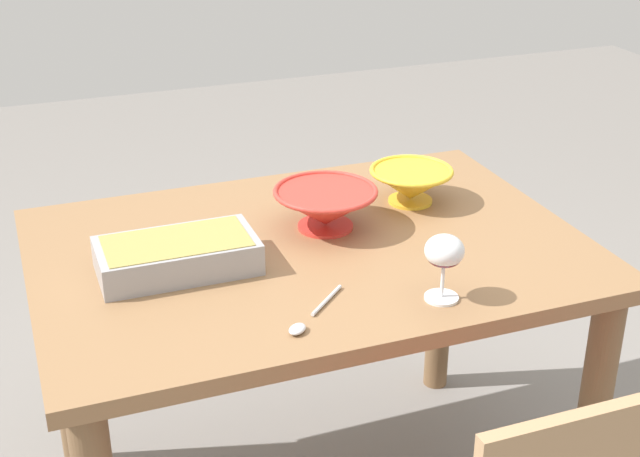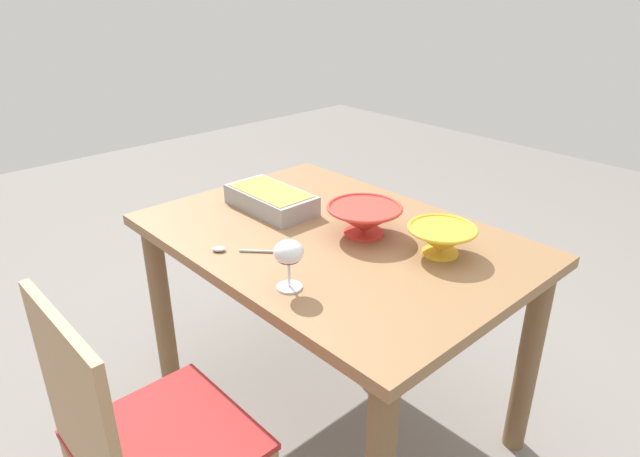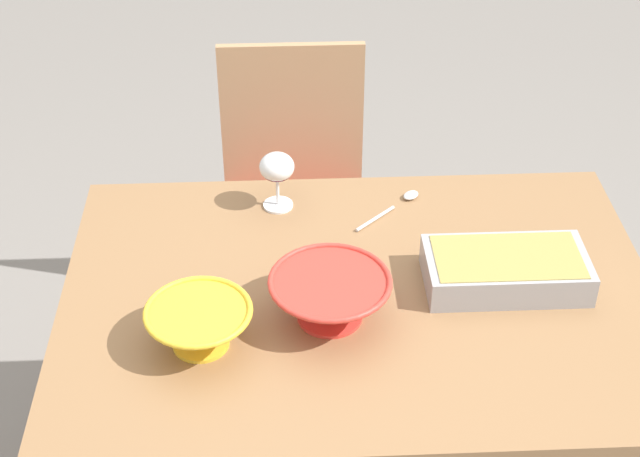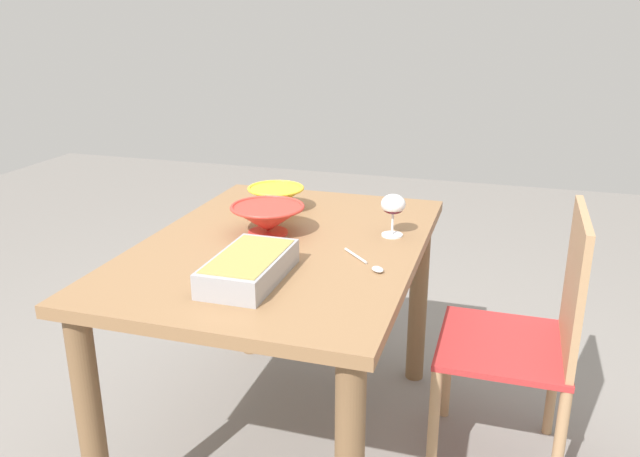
% 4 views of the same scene
% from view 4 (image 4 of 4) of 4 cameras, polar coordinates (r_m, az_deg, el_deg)
% --- Properties ---
extents(ground_plane, '(8.00, 8.00, 0.00)m').
position_cam_4_polar(ground_plane, '(2.49, -3.01, -18.27)').
color(ground_plane, gray).
extents(dining_table, '(1.28, 0.90, 0.78)m').
position_cam_4_polar(dining_table, '(2.16, -3.30, -4.44)').
color(dining_table, olive).
rests_on(dining_table, ground_plane).
extents(chair, '(0.45, 0.42, 0.93)m').
position_cam_4_polar(chair, '(2.23, 18.35, -8.78)').
color(chair, '#B22D2D').
rests_on(chair, ground_plane).
extents(wine_glass, '(0.08, 0.08, 0.15)m').
position_cam_4_polar(wine_glass, '(2.16, 6.53, 1.95)').
color(wine_glass, white).
rests_on(wine_glass, dining_table).
extents(casserole_dish, '(0.35, 0.18, 0.07)m').
position_cam_4_polar(casserole_dish, '(1.82, -6.34, -3.34)').
color(casserole_dish, '#99999E').
rests_on(casserole_dish, dining_table).
extents(mixing_bowl, '(0.22, 0.22, 0.09)m').
position_cam_4_polar(mixing_bowl, '(2.44, -3.94, 2.80)').
color(mixing_bowl, yellow).
rests_on(mixing_bowl, dining_table).
extents(small_bowl, '(0.25, 0.25, 0.10)m').
position_cam_4_polar(small_bowl, '(2.19, -4.68, 0.94)').
color(small_bowl, red).
rests_on(small_bowl, dining_table).
extents(serving_spoon, '(0.17, 0.16, 0.01)m').
position_cam_4_polar(serving_spoon, '(1.92, 4.52, -3.24)').
color(serving_spoon, silver).
rests_on(serving_spoon, dining_table).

